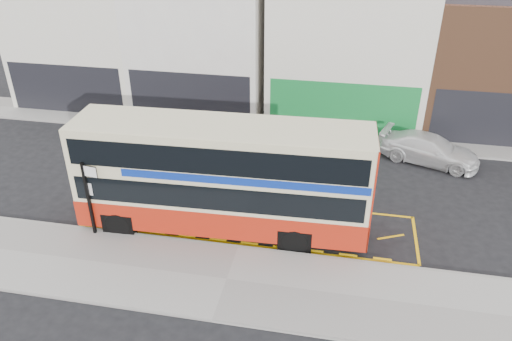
% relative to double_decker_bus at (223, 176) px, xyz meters
% --- Properties ---
extents(ground, '(120.00, 120.00, 0.00)m').
position_rel_double_decker_bus_xyz_m(ground, '(0.89, -1.02, -2.47)').
color(ground, black).
rests_on(ground, ground).
extents(pavement, '(40.00, 4.00, 0.15)m').
position_rel_double_decker_bus_xyz_m(pavement, '(0.89, -3.32, -2.39)').
color(pavement, '#989590').
rests_on(pavement, ground).
extents(kerb, '(40.00, 0.15, 0.15)m').
position_rel_double_decker_bus_xyz_m(kerb, '(0.89, -1.39, -2.39)').
color(kerb, gray).
rests_on(kerb, ground).
extents(far_pavement, '(50.00, 3.00, 0.15)m').
position_rel_double_decker_bus_xyz_m(far_pavement, '(0.89, 9.98, -2.39)').
color(far_pavement, '#989590').
rests_on(far_pavement, ground).
extents(road_markings, '(14.00, 3.40, 0.01)m').
position_rel_double_decker_bus_xyz_m(road_markings, '(0.89, 0.58, -2.46)').
color(road_markings, yellow).
rests_on(road_markings, ground).
extents(terrace_far_left, '(8.00, 8.01, 10.80)m').
position_rel_double_decker_bus_xyz_m(terrace_far_left, '(-12.61, 13.97, 2.35)').
color(terrace_far_left, silver).
rests_on(terrace_far_left, ground).
extents(terrace_left, '(8.00, 8.01, 11.80)m').
position_rel_double_decker_bus_xyz_m(terrace_left, '(-4.61, 13.97, 2.85)').
color(terrace_left, silver).
rests_on(terrace_left, ground).
extents(terrace_green_shop, '(9.00, 8.01, 11.30)m').
position_rel_double_decker_bus_xyz_m(terrace_green_shop, '(4.39, 13.97, 2.60)').
color(terrace_green_shop, silver).
rests_on(terrace_green_shop, ground).
extents(terrace_right, '(9.00, 8.01, 10.30)m').
position_rel_double_decker_bus_xyz_m(terrace_right, '(13.39, 13.97, 2.10)').
color(terrace_right, brown).
rests_on(terrace_right, ground).
extents(double_decker_bus, '(11.84, 3.12, 4.70)m').
position_rel_double_decker_bus_xyz_m(double_decker_bus, '(0.00, 0.00, 0.00)').
color(double_decker_bus, beige).
rests_on(double_decker_bus, ground).
extents(bus_stop_post, '(0.80, 0.21, 3.27)m').
position_rel_double_decker_bus_xyz_m(bus_stop_post, '(-5.04, -1.62, -0.37)').
color(bus_stop_post, black).
rests_on(bus_stop_post, pavement).
extents(car_silver, '(4.28, 2.48, 1.37)m').
position_rel_double_decker_bus_xyz_m(car_silver, '(-5.12, 7.23, -1.78)').
color(car_silver, '#B8B7BC').
rests_on(car_silver, ground).
extents(car_grey, '(3.97, 2.40, 1.24)m').
position_rel_double_decker_bus_xyz_m(car_grey, '(2.09, 7.50, -1.85)').
color(car_grey, '#3A3D41').
rests_on(car_grey, ground).
extents(car_white, '(5.41, 3.54, 1.46)m').
position_rel_double_decker_bus_xyz_m(car_white, '(9.06, 7.66, -1.74)').
color(car_white, white).
rests_on(car_white, ground).
extents(street_tree_right, '(2.39, 2.39, 5.16)m').
position_rel_double_decker_bus_xyz_m(street_tree_right, '(6.52, 11.42, 1.04)').
color(street_tree_right, black).
rests_on(street_tree_right, ground).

